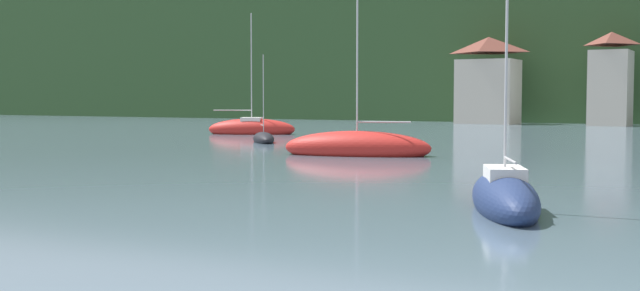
# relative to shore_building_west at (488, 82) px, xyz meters

# --- Properties ---
(shore_building_west) EXTENTS (6.98, 5.66, 10.28)m
(shore_building_west) POSITION_rel_shore_building_west_xyz_m (0.00, 0.00, 0.00)
(shore_building_west) COLOR beige
(shore_building_west) RESTS_ON ground_plane
(shore_building_westcentral) EXTENTS (4.32, 5.60, 10.32)m
(shore_building_westcentral) POSITION_rel_shore_building_west_xyz_m (13.82, -0.03, 0.03)
(shore_building_westcentral) COLOR beige
(shore_building_westcentral) RESTS_ON ground_plane
(sailboat_far_1) EXTENTS (8.29, 4.40, 8.80)m
(sailboat_far_1) POSITION_rel_shore_building_west_xyz_m (9.29, -54.27, -4.57)
(sailboat_far_1) COLOR red
(sailboat_far_1) RESTS_ON ground_plane
(sailboat_far_5) EXTENTS (4.09, 4.58, 6.29)m
(sailboat_far_5) POSITION_rel_shore_building_west_xyz_m (-1.88, -46.15, -4.76)
(sailboat_far_5) COLOR black
(sailboat_far_5) RESTS_ON ground_plane
(sailboat_far_8) EXTENTS (7.75, 5.20, 10.66)m
(sailboat_far_8) POSITION_rel_shore_building_west_xyz_m (-9.46, -36.28, -4.53)
(sailboat_far_8) COLOR red
(sailboat_far_8) RESTS_ON ground_plane
(sailboat_mid_11) EXTENTS (3.89, 6.26, 7.35)m
(sailboat_mid_11) POSITION_rel_shore_building_west_xyz_m (21.91, -71.00, -4.62)
(sailboat_mid_11) COLOR navy
(sailboat_mid_11) RESTS_ON ground_plane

